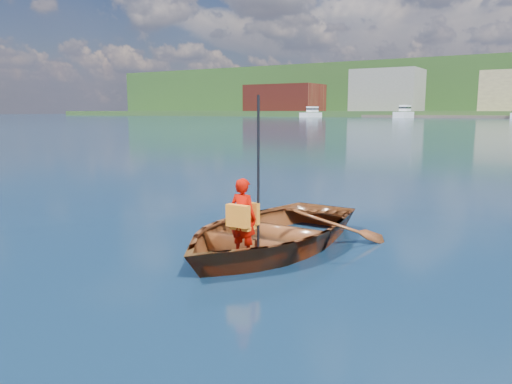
# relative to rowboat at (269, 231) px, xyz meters

# --- Properties ---
(ground) EXTENTS (600.00, 600.00, 0.00)m
(ground) POSITION_rel_rowboat_xyz_m (0.68, 0.27, -0.26)
(ground) COLOR #111D42
(ground) RESTS_ON ground
(rowboat) EXTENTS (2.96, 4.05, 0.82)m
(rowboat) POSITION_rel_rowboat_xyz_m (0.00, 0.00, 0.00)
(rowboat) COLOR maroon
(rowboat) RESTS_ON ground
(child_paddler) EXTENTS (0.41, 0.34, 2.20)m
(child_paddler) POSITION_rel_rowboat_xyz_m (0.12, -0.90, 0.40)
(child_paddler) COLOR #C60B01
(child_paddler) RESTS_ON ground
(hillside_trees) EXTENTS (320.28, 82.95, 25.94)m
(hillside_trees) POSITION_rel_rowboat_xyz_m (-32.74, 233.83, 16.78)
(hillside_trees) COLOR #382314
(hillside_trees) RESTS_ON ground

